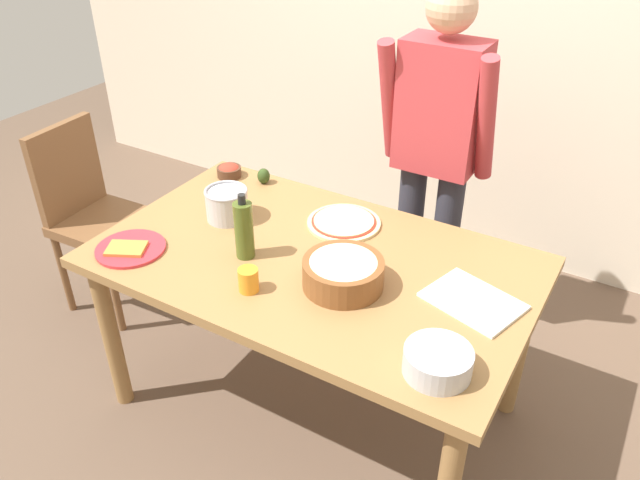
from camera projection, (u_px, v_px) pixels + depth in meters
ground at (314, 402)px, 2.72m from camera, size 8.00×8.00×0.00m
wall_back at (477, 16)px, 3.17m from camera, size 5.60×0.10×2.60m
dining_table at (313, 278)px, 2.35m from camera, size 1.60×0.96×0.76m
person_cook at (436, 148)px, 2.69m from camera, size 0.49×0.25×1.62m
chair_wooden_left at (91, 208)px, 3.05m from camera, size 0.42×0.42×0.95m
pizza_raw_on_board at (344, 222)px, 2.50m from camera, size 0.29×0.29×0.02m
plate_with_slice at (130, 249)px, 2.34m from camera, size 0.26×0.26×0.02m
popcorn_bowl at (343, 271)px, 2.13m from camera, size 0.28×0.28×0.11m
mixing_bowl_steel at (438, 362)px, 1.79m from camera, size 0.20×0.20×0.08m
small_sauce_bowl at (229, 171)px, 2.85m from camera, size 0.11×0.11×0.06m
olive_oil_bottle at (244, 230)px, 2.26m from camera, size 0.07×0.07×0.26m
steel_pot at (227, 204)px, 2.51m from camera, size 0.17×0.17×0.13m
cup_orange at (248, 280)px, 2.12m from camera, size 0.07×0.07×0.08m
cutting_board_white at (473, 301)px, 2.08m from camera, size 0.35×0.30×0.01m
avocado at (264, 176)px, 2.79m from camera, size 0.06×0.06×0.07m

